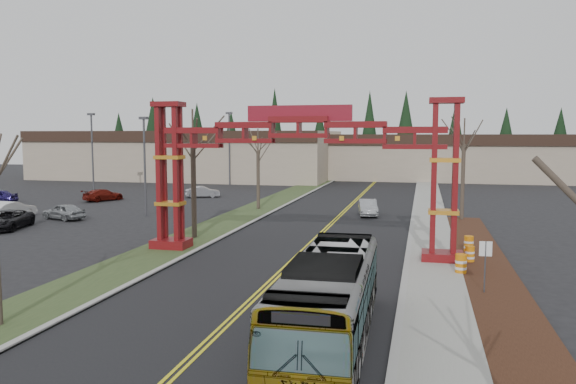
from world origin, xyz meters
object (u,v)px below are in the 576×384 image
(retail_building_west, at_px, (191,154))
(transit_bus, at_px, (329,299))
(parked_car_near_b, at_px, (10,210))
(parked_car_near_c, at_px, (7,220))
(bare_tree_median_mid, at_px, (193,144))
(barrel_mid, at_px, (470,255))
(light_pole_mid, at_px, (92,147))
(light_pole_far, at_px, (229,143))
(parked_car_mid_a, at_px, (103,195))
(silver_sedan, at_px, (368,208))
(bare_tree_right_far, at_px, (464,145))
(street_sign, at_px, (485,257))
(parked_car_near_a, at_px, (64,212))
(parked_car_far_a, at_px, (203,192))
(barrel_south, at_px, (461,265))
(retail_building_east, at_px, (444,156))
(light_pole_near, at_px, (145,159))
(bare_tree_median_far, at_px, (258,151))
(gateway_arch, at_px, (299,152))
(barrel_north, at_px, (469,245))

(retail_building_west, height_order, transit_bus, retail_building_west)
(parked_car_near_b, bearing_deg, parked_car_near_c, 131.38)
(bare_tree_median_mid, height_order, barrel_mid, bare_tree_median_mid)
(retail_building_west, distance_m, light_pole_mid, 26.22)
(parked_car_near_b, distance_m, light_pole_far, 35.93)
(parked_car_near_c, bearing_deg, parked_car_mid_a, 85.06)
(silver_sedan, height_order, bare_tree_right_far, bare_tree_right_far)
(street_sign, bearing_deg, parked_car_near_c, 163.42)
(parked_car_near_a, distance_m, light_pole_mid, 21.77)
(parked_car_far_a, height_order, barrel_south, parked_car_far_a)
(retail_building_east, bearing_deg, parked_car_mid_a, -131.46)
(street_sign, bearing_deg, bare_tree_right_far, 88.93)
(parked_car_near_a, relative_size, street_sign, 1.68)
(bare_tree_right_far, bearing_deg, light_pole_near, -171.84)
(bare_tree_right_far, bearing_deg, parked_car_near_c, -159.60)
(bare_tree_median_far, xyz_separation_m, bare_tree_right_far, (18.00, -2.68, 0.74))
(gateway_arch, distance_m, parked_car_near_c, 23.77)
(gateway_arch, xyz_separation_m, retail_building_east, (10.00, 61.95, -2.47))
(street_sign, bearing_deg, gateway_arch, 148.05)
(parked_car_mid_a, height_order, light_pole_far, light_pole_far)
(street_sign, xyz_separation_m, barrel_north, (0.00, 8.90, -1.19))
(retail_building_east, height_order, transit_bus, retail_building_east)
(bare_tree_right_far, xyz_separation_m, barrel_mid, (-0.56, -15.77, -5.67))
(barrel_mid, bearing_deg, parked_car_mid_a, 149.00)
(parked_car_far_a, distance_m, light_pole_mid, 15.07)
(parked_car_far_a, distance_m, bare_tree_median_far, 13.07)
(retail_building_east, distance_m, bare_tree_right_far, 46.12)
(parked_car_mid_a, relative_size, light_pole_far, 0.43)
(retail_building_west, bearing_deg, light_pole_mid, -92.51)
(silver_sedan, bearing_deg, barrel_mid, -76.89)
(retail_building_west, height_order, silver_sedan, retail_building_west)
(silver_sedan, relative_size, barrel_north, 4.11)
(bare_tree_median_mid, bearing_deg, silver_sedan, 52.44)
(parked_car_near_c, xyz_separation_m, parked_car_mid_a, (-2.99, 17.67, -0.07))
(retail_building_west, distance_m, parked_car_near_b, 46.21)
(parked_car_near_c, distance_m, bare_tree_median_far, 21.58)
(silver_sedan, xyz_separation_m, parked_car_near_b, (-28.54, -8.99, 0.06))
(light_pole_mid, bearing_deg, bare_tree_median_far, -21.72)
(bare_tree_median_far, bearing_deg, retail_building_west, 121.89)
(retail_building_west, bearing_deg, retail_building_east, 11.31)
(retail_building_west, distance_m, barrel_south, 68.70)
(bare_tree_right_far, bearing_deg, retail_building_west, 136.44)
(parked_car_near_a, relative_size, light_pole_near, 0.47)
(gateway_arch, xyz_separation_m, barrel_north, (9.59, 2.92, -5.47))
(light_pole_mid, bearing_deg, bare_tree_median_mid, -46.33)
(bare_tree_median_mid, bearing_deg, light_pole_mid, 133.67)
(light_pole_far, xyz_separation_m, barrel_mid, (28.86, -42.78, -5.34))
(parked_car_near_a, relative_size, parked_car_mid_a, 0.92)
(gateway_arch, height_order, light_pole_far, light_pole_far)
(bare_tree_median_mid, relative_size, street_sign, 3.66)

